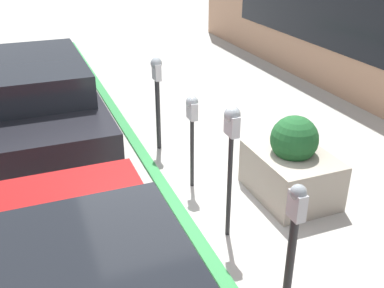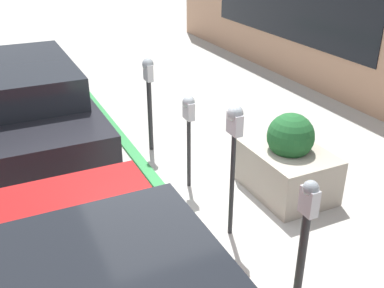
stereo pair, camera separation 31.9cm
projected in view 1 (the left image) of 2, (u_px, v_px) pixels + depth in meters
ground_plane at (186, 212)px, 5.53m from camera, size 40.00×40.00×0.00m
curb_strip at (180, 212)px, 5.49m from camera, size 19.00×0.16×0.04m
parking_meter_nearest at (293, 235)px, 3.69m from camera, size 0.16×0.14×1.37m
parking_meter_second at (231, 139)px, 4.61m from camera, size 0.20×0.17×1.56m
parking_meter_middle at (192, 118)px, 5.67m from camera, size 0.18×0.16×1.28m
parking_meter_fourth at (157, 86)px, 6.68m from camera, size 0.20×0.17×1.46m
planter_box at (291, 166)px, 5.70m from camera, size 1.18×0.88×1.10m
parked_car_middle at (28, 98)px, 7.08m from camera, size 4.69×2.06×1.38m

